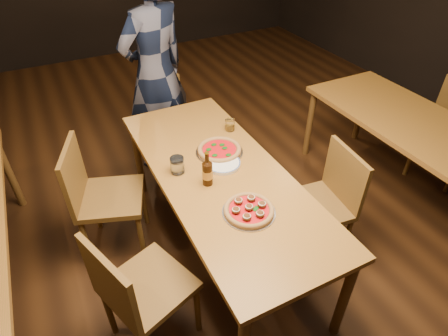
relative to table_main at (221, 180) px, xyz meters
name	(u,v)px	position (x,y,z in m)	size (l,w,h in m)	color
ground	(221,247)	(0.00, 0.00, -0.68)	(9.00, 9.00, 0.00)	black
table_main	(221,180)	(0.00, 0.00, 0.00)	(0.80, 2.00, 0.75)	brown
table_right	(421,134)	(1.70, -0.20, 0.00)	(0.80, 2.00, 0.75)	brown
chair_main_nw	(148,286)	(-0.67, -0.43, -0.21)	(0.44, 0.44, 0.95)	brown
chair_main_sw	(111,197)	(-0.68, 0.41, -0.20)	(0.45, 0.45, 0.96)	brown
chair_main_e	(316,205)	(0.60, -0.31, -0.22)	(0.43, 0.43, 0.92)	brown
chair_end	(170,125)	(0.07, 1.21, -0.24)	(0.41, 0.41, 0.88)	brown
chair_nbr_right	(448,133)	(2.26, -0.10, -0.21)	(0.44, 0.44, 0.95)	brown
pizza_meatball	(249,210)	(-0.02, -0.41, 0.09)	(0.31, 0.31, 0.06)	#B7B7BF
pizza_margherita	(219,150)	(0.09, 0.21, 0.09)	(0.34, 0.34, 0.04)	#B7B7BF
plate_stack	(223,163)	(0.05, 0.07, 0.08)	(0.24, 0.24, 0.02)	white
beer_bottle	(207,173)	(-0.13, -0.07, 0.16)	(0.07, 0.07, 0.24)	black
water_glass	(177,165)	(-0.25, 0.13, 0.13)	(0.09, 0.09, 0.11)	white
amber_glass	(230,125)	(0.30, 0.44, 0.12)	(0.07, 0.07, 0.09)	#8E5C10
diner	(155,73)	(0.01, 1.30, 0.27)	(0.69, 0.45, 1.89)	black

